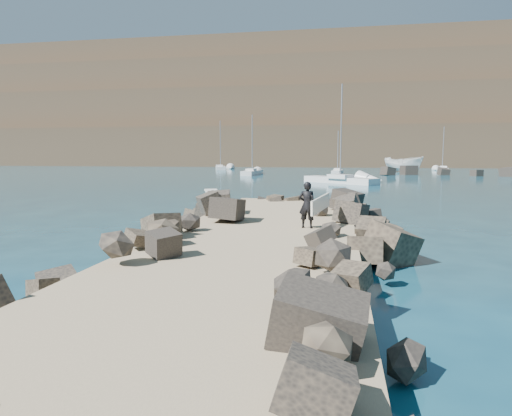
{
  "coord_description": "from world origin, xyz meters",
  "views": [
    {
      "loc": [
        2.44,
        -14.37,
        3.12
      ],
      "look_at": [
        0.0,
        -1.0,
        1.5
      ],
      "focal_mm": 32.0,
      "sensor_mm": 36.0,
      "label": 1
    }
  ],
  "objects_px": {
    "surfer_with_board": "(309,205)",
    "sailboat_c": "(340,180)",
    "surfboard_resting": "(216,199)",
    "boat_imported": "(403,164)"
  },
  "relations": [
    {
      "from": "boat_imported",
      "to": "sailboat_c",
      "type": "distance_m",
      "value": 33.69
    },
    {
      "from": "surfboard_resting",
      "to": "sailboat_c",
      "type": "distance_m",
      "value": 29.67
    },
    {
      "from": "surfboard_resting",
      "to": "sailboat_c",
      "type": "bearing_deg",
      "value": 50.99
    },
    {
      "from": "surfboard_resting",
      "to": "boat_imported",
      "type": "distance_m",
      "value": 63.2
    },
    {
      "from": "boat_imported",
      "to": "sailboat_c",
      "type": "bearing_deg",
      "value": -166.28
    },
    {
      "from": "surfboard_resting",
      "to": "surfer_with_board",
      "type": "height_order",
      "value": "surfer_with_board"
    },
    {
      "from": "surfer_with_board",
      "to": "sailboat_c",
      "type": "bearing_deg",
      "value": 88.18
    },
    {
      "from": "boat_imported",
      "to": "surfboard_resting",
      "type": "bearing_deg",
      "value": -162.8
    },
    {
      "from": "surfer_with_board",
      "to": "sailboat_c",
      "type": "xyz_separation_m",
      "value": [
        1.07,
        33.8,
        -1.05
      ]
    },
    {
      "from": "surfboard_resting",
      "to": "sailboat_c",
      "type": "xyz_separation_m",
      "value": [
        5.64,
        29.12,
        -0.69
      ]
    }
  ]
}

